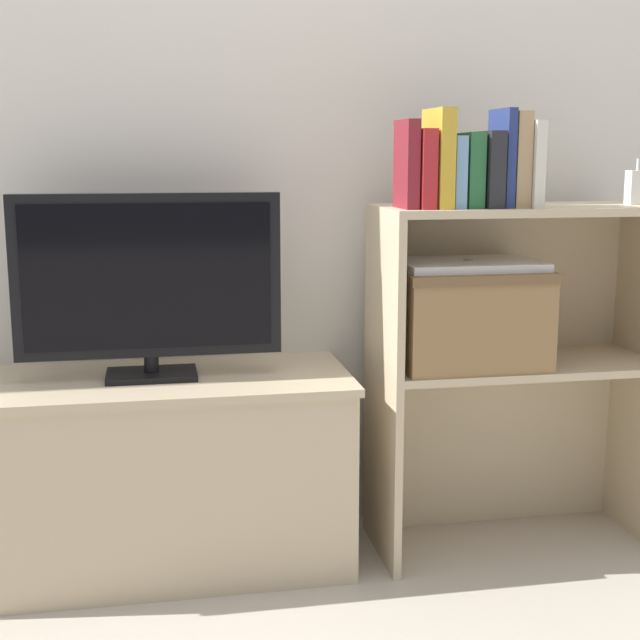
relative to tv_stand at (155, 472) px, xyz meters
The scene contains 18 objects.
ground_plane 0.52m from the tv_stand, 25.82° to the right, with size 16.00×16.00×0.00m, color #BCB2A3.
wall_back 1.07m from the tv_stand, 29.60° to the left, with size 10.00×0.05×2.40m.
tv_stand is the anchor object (origin of this frame).
tv 0.49m from the tv_stand, 90.00° to the right, with size 0.64×0.14×0.45m.
bookshelf_lower_tier 0.94m from the tv_stand, ahead, with size 0.74×0.33×0.51m.
bookshelf_upper_tier 1.07m from the tv_stand, ahead, with size 0.74×0.33×0.40m.
book_maroon 0.99m from the tv_stand, ahead, with size 0.03×0.13×0.21m.
book_crimson 1.00m from the tv_stand, ahead, with size 0.04×0.15×0.19m.
book_mustard 1.05m from the tv_stand, ahead, with size 0.04×0.16×0.24m.
book_skyblue 1.05m from the tv_stand, ahead, with size 0.03×0.14×0.17m.
book_forest 1.08m from the tv_stand, ahead, with size 0.04×0.13×0.18m.
book_charcoal 1.11m from the tv_stand, ahead, with size 0.04×0.16×0.18m.
book_navy 1.16m from the tv_stand, ahead, with size 0.02×0.13×0.24m.
book_tan 1.18m from the tv_stand, ahead, with size 0.04×0.12×0.23m.
book_ivory 1.20m from the tv_stand, ahead, with size 0.03×0.15×0.21m.
baby_monitor 1.44m from the tv_stand, ahead, with size 0.05×0.03×0.12m.
storage_basket_left 0.89m from the tv_stand, ahead, with size 0.37×0.29×0.25m.
laptop 0.95m from the tv_stand, ahead, with size 0.35×0.24×0.02m.
Camera 1 is at (-0.41, -1.97, 1.04)m, focal length 50.00 mm.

